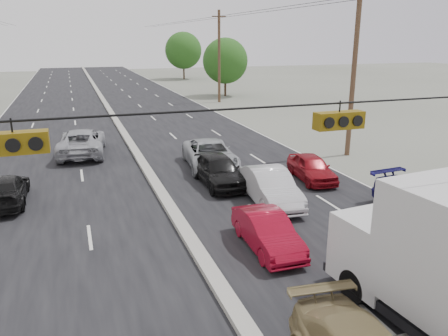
{
  "coord_description": "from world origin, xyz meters",
  "views": [
    {
      "loc": [
        -3.58,
        -7.46,
        7.05
      ],
      "look_at": [
        1.8,
        7.87,
        2.2
      ],
      "focal_mm": 35.0,
      "sensor_mm": 36.0,
      "label": 1
    }
  ],
  "objects_px": {
    "utility_pole_right_b": "(354,72)",
    "queue_car_e": "(312,168)",
    "tree_right_mid": "(225,61)",
    "queue_car_b": "(270,187)",
    "utility_pole_right_c": "(219,56)",
    "oncoming_far": "(82,142)",
    "queue_car_a": "(219,170)",
    "queue_car_c": "(210,155)",
    "queue_car_d": "(430,202)",
    "red_sedan": "(267,232)",
    "tree_right_far": "(183,50)",
    "oncoming_near": "(5,190)"
  },
  "relations": [
    {
      "from": "queue_car_b",
      "to": "oncoming_near",
      "type": "bearing_deg",
      "value": 166.36
    },
    {
      "from": "queue_car_a",
      "to": "oncoming_near",
      "type": "distance_m",
      "value": 9.72
    },
    {
      "from": "utility_pole_right_b",
      "to": "utility_pole_right_c",
      "type": "distance_m",
      "value": 25.0
    },
    {
      "from": "queue_car_c",
      "to": "oncoming_far",
      "type": "xyz_separation_m",
      "value": [
        -6.68,
        5.49,
        0.05
      ]
    },
    {
      "from": "oncoming_far",
      "to": "tree_right_mid",
      "type": "bearing_deg",
      "value": -120.72
    },
    {
      "from": "tree_right_mid",
      "to": "tree_right_far",
      "type": "xyz_separation_m",
      "value": [
        1.0,
        25.0,
        0.62
      ]
    },
    {
      "from": "queue_car_a",
      "to": "queue_car_b",
      "type": "bearing_deg",
      "value": -67.41
    },
    {
      "from": "tree_right_mid",
      "to": "tree_right_far",
      "type": "distance_m",
      "value": 25.03
    },
    {
      "from": "utility_pole_right_c",
      "to": "queue_car_e",
      "type": "height_order",
      "value": "utility_pole_right_c"
    },
    {
      "from": "queue_car_c",
      "to": "queue_car_d",
      "type": "height_order",
      "value": "queue_car_c"
    },
    {
      "from": "queue_car_c",
      "to": "queue_car_d",
      "type": "distance_m",
      "value": 11.58
    },
    {
      "from": "red_sedan",
      "to": "utility_pole_right_b",
      "type": "bearing_deg",
      "value": 46.08
    },
    {
      "from": "utility_pole_right_b",
      "to": "queue_car_c",
      "type": "height_order",
      "value": "utility_pole_right_b"
    },
    {
      "from": "utility_pole_right_b",
      "to": "tree_right_far",
      "type": "distance_m",
      "value": 55.11
    },
    {
      "from": "queue_car_e",
      "to": "queue_car_c",
      "type": "bearing_deg",
      "value": 144.99
    },
    {
      "from": "queue_car_d",
      "to": "utility_pole_right_c",
      "type": "bearing_deg",
      "value": 81.26
    },
    {
      "from": "queue_car_d",
      "to": "oncoming_far",
      "type": "bearing_deg",
      "value": 125.82
    },
    {
      "from": "red_sedan",
      "to": "queue_car_c",
      "type": "relative_size",
      "value": 0.7
    },
    {
      "from": "queue_car_c",
      "to": "queue_car_e",
      "type": "height_order",
      "value": "queue_car_c"
    },
    {
      "from": "queue_car_b",
      "to": "utility_pole_right_c",
      "type": "bearing_deg",
      "value": 80.69
    },
    {
      "from": "utility_pole_right_b",
      "to": "queue_car_a",
      "type": "height_order",
      "value": "utility_pole_right_b"
    },
    {
      "from": "utility_pole_right_c",
      "to": "oncoming_far",
      "type": "xyz_separation_m",
      "value": [
        -15.68,
        -19.44,
        -4.29
      ]
    },
    {
      "from": "red_sedan",
      "to": "queue_car_c",
      "type": "height_order",
      "value": "queue_car_c"
    },
    {
      "from": "utility_pole_right_b",
      "to": "utility_pole_right_c",
      "type": "height_order",
      "value": "same"
    },
    {
      "from": "tree_right_mid",
      "to": "oncoming_near",
      "type": "relative_size",
      "value": 1.61
    },
    {
      "from": "utility_pole_right_b",
      "to": "queue_car_e",
      "type": "height_order",
      "value": "utility_pole_right_b"
    },
    {
      "from": "utility_pole_right_b",
      "to": "utility_pole_right_c",
      "type": "bearing_deg",
      "value": 90.0
    },
    {
      "from": "tree_right_mid",
      "to": "oncoming_near",
      "type": "height_order",
      "value": "tree_right_mid"
    },
    {
      "from": "queue_car_a",
      "to": "oncoming_near",
      "type": "height_order",
      "value": "queue_car_a"
    },
    {
      "from": "red_sedan",
      "to": "queue_car_b",
      "type": "distance_m",
      "value": 4.37
    },
    {
      "from": "oncoming_far",
      "to": "queue_car_e",
      "type": "bearing_deg",
      "value": 145.51
    },
    {
      "from": "tree_right_mid",
      "to": "queue_car_a",
      "type": "xyz_separation_m",
      "value": [
        -12.0,
        -32.88,
        -3.56
      ]
    },
    {
      "from": "queue_car_b",
      "to": "queue_car_e",
      "type": "relative_size",
      "value": 1.2
    },
    {
      "from": "tree_right_mid",
      "to": "queue_car_b",
      "type": "height_order",
      "value": "tree_right_mid"
    },
    {
      "from": "red_sedan",
      "to": "oncoming_near",
      "type": "relative_size",
      "value": 0.87
    },
    {
      "from": "queue_car_a",
      "to": "queue_car_c",
      "type": "bearing_deg",
      "value": 80.12
    },
    {
      "from": "red_sedan",
      "to": "queue_car_a",
      "type": "xyz_separation_m",
      "value": [
        0.62,
        7.07,
        0.14
      ]
    },
    {
      "from": "queue_car_d",
      "to": "queue_car_e",
      "type": "relative_size",
      "value": 1.32
    },
    {
      "from": "tree_right_mid",
      "to": "red_sedan",
      "type": "distance_m",
      "value": 42.06
    },
    {
      "from": "tree_right_mid",
      "to": "oncoming_far",
      "type": "xyz_separation_m",
      "value": [
        -18.18,
        -24.44,
        -3.52
      ]
    },
    {
      "from": "queue_car_b",
      "to": "queue_car_e",
      "type": "bearing_deg",
      "value": 39.46
    },
    {
      "from": "tree_right_far",
      "to": "red_sedan",
      "type": "distance_m",
      "value": 66.51
    },
    {
      "from": "queue_car_e",
      "to": "queue_car_a",
      "type": "bearing_deg",
      "value": 176.64
    },
    {
      "from": "queue_car_e",
      "to": "oncoming_far",
      "type": "relative_size",
      "value": 0.66
    },
    {
      "from": "tree_right_far",
      "to": "queue_car_e",
      "type": "relative_size",
      "value": 2.11
    },
    {
      "from": "queue_car_e",
      "to": "oncoming_near",
      "type": "xyz_separation_m",
      "value": [
        -14.45,
        1.51,
        -0.01
      ]
    },
    {
      "from": "tree_right_mid",
      "to": "utility_pole_right_c",
      "type": "bearing_deg",
      "value": -116.57
    },
    {
      "from": "queue_car_b",
      "to": "oncoming_far",
      "type": "relative_size",
      "value": 0.79
    },
    {
      "from": "utility_pole_right_b",
      "to": "red_sedan",
      "type": "xyz_separation_m",
      "value": [
        -10.12,
        -9.96,
        -4.47
      ]
    },
    {
      "from": "queue_car_c",
      "to": "oncoming_near",
      "type": "height_order",
      "value": "queue_car_c"
    }
  ]
}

